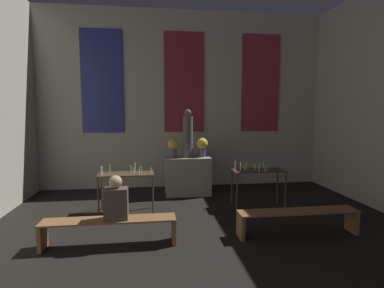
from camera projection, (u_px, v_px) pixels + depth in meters
wall_back at (184, 99)px, 8.31m from camera, size 8.02×0.16×4.83m
altar at (188, 176)px, 7.59m from camera, size 1.13×0.58×0.96m
statue at (188, 135)px, 7.48m from camera, size 0.25×0.25×1.20m
flower_vase_left at (173, 146)px, 7.46m from camera, size 0.28×0.28×0.48m
flower_vase_right at (202, 146)px, 7.56m from camera, size 0.28×0.28×0.48m
candle_rack_left at (126, 179)px, 6.21m from camera, size 1.14×0.48×1.02m
candle_rack_right at (258, 175)px, 6.59m from camera, size 1.14×0.48×1.03m
pew_back_left at (110, 226)px, 4.68m from camera, size 2.07×0.36×0.43m
pew_back_right at (298, 217)px, 5.09m from camera, size 2.07×0.36×0.43m
person_seated at (116, 200)px, 4.65m from camera, size 0.36×0.24×0.69m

